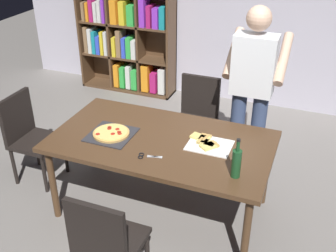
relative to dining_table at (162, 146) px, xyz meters
The scene contains 11 objects.
ground_plane 0.69m from the dining_table, ahead, with size 12.00×12.00×0.00m, color gray.
dining_table is the anchor object (origin of this frame).
chair_near_camera 1.01m from the dining_table, 90.00° to the right, with size 0.42×0.42×0.90m.
chair_far_side 1.01m from the dining_table, 90.00° to the left, with size 0.42×0.42×0.90m.
chair_left_end 1.42m from the dining_table, behind, with size 0.42×0.42×0.90m.
bookshelf 2.82m from the dining_table, 122.27° to the left, with size 1.40×0.35×1.95m.
person_serving_pizza 1.02m from the dining_table, 53.10° to the left, with size 0.55×0.54×1.75m.
pepperoni_pizza_on_tray 0.44m from the dining_table, 167.90° to the right, with size 0.37×0.37×0.04m.
pizza_slices_on_towel 0.39m from the dining_table, ahead, with size 0.37×0.28×0.03m.
wine_bottle 0.78m from the dining_table, 22.31° to the right, with size 0.07×0.07×0.32m.
kitchen_scissors 0.30m from the dining_table, 92.83° to the right, with size 0.20×0.10×0.01m.
Camera 1 is at (1.13, -2.73, 2.54)m, focal length 43.87 mm.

